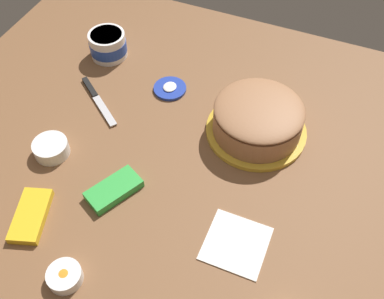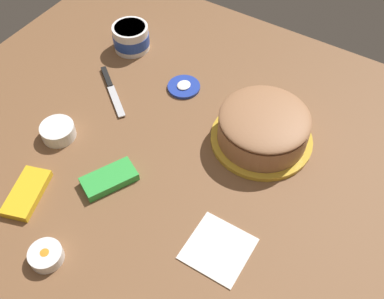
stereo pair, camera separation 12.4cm
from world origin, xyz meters
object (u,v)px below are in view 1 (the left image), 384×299
at_px(candy_box_lower, 114,190).
at_px(candy_box_upper, 31,216).
at_px(paper_napkin, 236,243).
at_px(spreading_knife, 96,97).
at_px(sprinkle_bowl_orange, 65,276).
at_px(frosted_cake, 258,120).
at_px(frosting_tub, 108,45).
at_px(sprinkle_bowl_blue, 51,148).
at_px(frosting_tub_lid, 170,88).

distance_m(candy_box_lower, candy_box_upper, 0.22).
bearing_deg(candy_box_lower, paper_napkin, 114.32).
relative_size(spreading_knife, paper_napkin, 1.33).
xyz_separation_m(spreading_knife, sprinkle_bowl_orange, (0.54, 0.24, 0.01)).
relative_size(frosted_cake, candy_box_lower, 2.03).
bearing_deg(frosting_tub, paper_napkin, 51.60).
bearing_deg(frosted_cake, sprinkle_bowl_orange, -24.02).
bearing_deg(spreading_knife, candy_box_lower, 38.05).
xyz_separation_m(sprinkle_bowl_blue, candy_box_upper, (0.20, 0.07, -0.01)).
relative_size(spreading_knife, sprinkle_bowl_blue, 2.02).
bearing_deg(paper_napkin, frosting_tub, -128.40).
bearing_deg(sprinkle_bowl_blue, candy_box_upper, 19.51).
bearing_deg(candy_box_lower, frosting_tub_lid, -149.27).
relative_size(frosting_tub_lid, spreading_knife, 0.52).
bearing_deg(frosting_tub_lid, frosting_tub, -105.98).
distance_m(spreading_knife, candy_box_upper, 0.44).
height_order(candy_box_upper, paper_napkin, candy_box_upper).
distance_m(candy_box_upper, paper_napkin, 0.52).
bearing_deg(sprinkle_bowl_blue, spreading_knife, 179.57).
relative_size(sprinkle_bowl_orange, candy_box_upper, 0.53).
xyz_separation_m(frosting_tub, paper_napkin, (0.51, 0.64, -0.04)).
bearing_deg(spreading_knife, paper_napkin, 62.01).
relative_size(frosting_tub, sprinkle_bowl_orange, 1.53).
relative_size(frosting_tub_lid, sprinkle_bowl_orange, 1.28).
bearing_deg(candy_box_lower, sprinkle_bowl_orange, 30.02).
distance_m(frosting_tub_lid, paper_napkin, 0.57).
bearing_deg(frosting_tub_lid, sprinkle_bowl_orange, 3.40).
height_order(frosted_cake, paper_napkin, frosted_cake).
bearing_deg(sprinkle_bowl_blue, paper_napkin, 83.43).
xyz_separation_m(frosting_tub, sprinkle_bowl_blue, (0.44, 0.06, -0.02)).
bearing_deg(sprinkle_bowl_orange, sprinkle_bowl_blue, -141.70).
distance_m(frosted_cake, spreading_knife, 0.51).
bearing_deg(frosting_tub, frosted_cake, 76.21).
relative_size(candy_box_lower, candy_box_upper, 0.95).
xyz_separation_m(spreading_knife, paper_napkin, (0.31, 0.58, -0.00)).
bearing_deg(candy_box_lower, frosted_cake, 168.05).
bearing_deg(paper_napkin, sprinkle_bowl_blue, -96.57).
bearing_deg(candy_box_upper, sprinkle_bowl_orange, 39.82).
xyz_separation_m(sprinkle_bowl_blue, sprinkle_bowl_orange, (0.31, 0.24, -0.01)).
xyz_separation_m(frosted_cake, spreading_knife, (0.06, -0.51, -0.05)).
distance_m(frosting_tub, sprinkle_bowl_orange, 0.80).
relative_size(spreading_knife, candy_box_upper, 1.30).
bearing_deg(frosted_cake, paper_napkin, 10.29).
xyz_separation_m(frosted_cake, candy_box_upper, (0.50, -0.44, -0.04)).
bearing_deg(sprinkle_bowl_blue, sprinkle_bowl_orange, 38.30).
relative_size(spreading_knife, candy_box_lower, 1.37).
xyz_separation_m(frosted_cake, candy_box_lower, (0.35, -0.28, -0.04)).
bearing_deg(frosting_tub, sprinkle_bowl_orange, 22.12).
distance_m(frosted_cake, paper_napkin, 0.38).
xyz_separation_m(sprinkle_bowl_orange, candy_box_upper, (-0.11, -0.17, -0.01)).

